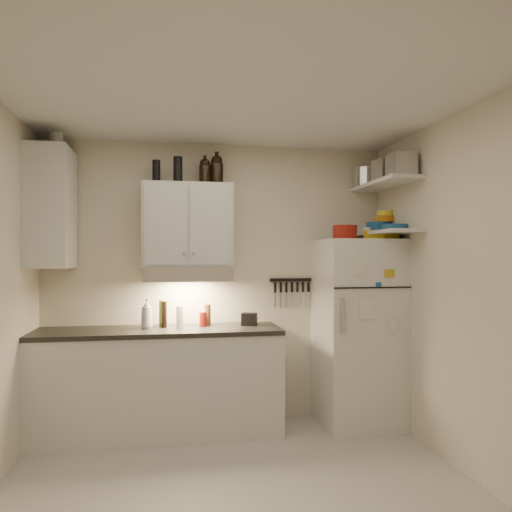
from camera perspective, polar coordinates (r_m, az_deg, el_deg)
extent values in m
cube|color=#BBB5AC|center=(3.59, -1.56, -25.78)|extent=(3.20, 3.00, 0.02)
cube|color=silver|center=(3.40, -1.56, 18.17)|extent=(3.20, 3.00, 0.02)
cube|color=beige|center=(4.73, -4.29, -3.03)|extent=(3.20, 0.02, 2.60)
cube|color=beige|center=(3.83, 23.09, -3.74)|extent=(0.02, 3.00, 2.60)
cube|color=silver|center=(4.53, -11.03, -14.18)|extent=(2.10, 0.60, 0.88)
cube|color=black|center=(4.44, -11.03, -8.42)|extent=(2.10, 0.62, 0.04)
cube|color=silver|center=(4.54, -7.84, 3.47)|extent=(0.80, 0.33, 0.75)
cube|color=silver|center=(4.51, -22.38, 5.08)|extent=(0.33, 0.55, 1.00)
cube|color=silver|center=(4.47, -7.80, -2.05)|extent=(0.76, 0.46, 0.12)
cube|color=silver|center=(4.74, 11.56, -8.50)|extent=(0.70, 0.68, 1.70)
cube|color=silver|center=(4.68, 14.47, 7.97)|extent=(0.30, 0.95, 0.03)
cube|color=silver|center=(4.64, 14.47, 2.59)|extent=(0.30, 0.95, 0.03)
cube|color=black|center=(4.83, 4.04, -2.73)|extent=(0.42, 0.02, 0.03)
cylinder|color=maroon|center=(4.61, 10.12, 2.66)|extent=(0.27, 0.27, 0.13)
cube|color=gold|center=(4.62, 14.15, 2.36)|extent=(0.27, 0.30, 0.08)
cylinder|color=silver|center=(4.69, 12.57, 2.52)|extent=(0.08, 0.08, 0.11)
cylinder|color=silver|center=(4.94, 12.53, 8.76)|extent=(0.32, 0.32, 0.17)
cube|color=#AAAAAD|center=(4.69, 14.61, 9.38)|extent=(0.23, 0.21, 0.20)
cube|color=#AAAAAD|center=(4.43, 16.28, 9.92)|extent=(0.20, 0.20, 0.20)
cylinder|color=#19518C|center=(4.88, 13.82, 3.20)|extent=(0.24, 0.24, 0.10)
cylinder|color=#C87212|center=(4.87, 14.52, 4.12)|extent=(0.19, 0.19, 0.06)
cylinder|color=yellow|center=(4.88, 14.52, 4.74)|extent=(0.15, 0.15, 0.05)
cylinder|color=#19518C|center=(4.60, 15.57, 3.16)|extent=(0.28, 0.28, 0.06)
cylinder|color=black|center=(4.54, -8.92, 9.70)|extent=(0.09, 0.09, 0.23)
cylinder|color=black|center=(4.59, -11.33, 9.42)|extent=(0.08, 0.08, 0.20)
cylinder|color=silver|center=(4.68, -21.91, 12.07)|extent=(0.13, 0.13, 0.16)
imported|color=silver|center=(4.45, -12.38, -6.25)|extent=(0.13, 0.13, 0.29)
cylinder|color=brown|center=(4.56, -5.57, -6.72)|extent=(0.07, 0.07, 0.19)
cylinder|color=#425916|center=(4.54, -10.74, -6.47)|extent=(0.06, 0.06, 0.24)
cylinder|color=black|center=(4.48, -10.45, -6.58)|extent=(0.06, 0.06, 0.23)
cylinder|color=silver|center=(4.46, -8.70, -6.89)|extent=(0.08, 0.08, 0.19)
cylinder|color=maroon|center=(4.50, -6.08, -7.21)|extent=(0.07, 0.07, 0.13)
cube|color=black|center=(4.55, -0.78, -7.24)|extent=(0.16, 0.14, 0.11)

